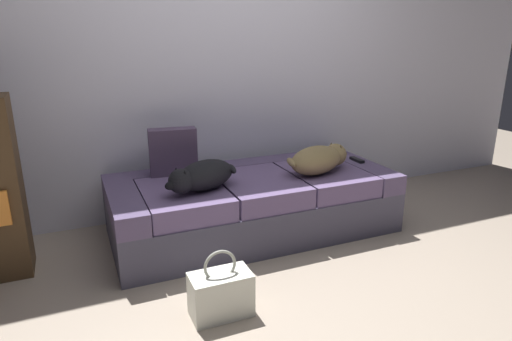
% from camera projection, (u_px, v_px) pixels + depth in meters
% --- Properties ---
extents(ground_plane, '(10.00, 10.00, 0.00)m').
position_uv_depth(ground_plane, '(328.00, 305.00, 2.44)').
color(ground_plane, gray).
extents(back_wall, '(6.40, 0.10, 2.80)m').
position_uv_depth(back_wall, '(223.00, 38.00, 3.49)').
color(back_wall, silver).
rests_on(back_wall, ground).
extents(couch, '(2.05, 0.91, 0.44)m').
position_uv_depth(couch, '(253.00, 204.00, 3.30)').
color(couch, '#434154').
rests_on(couch, ground).
extents(dog_dark, '(0.55, 0.39, 0.20)m').
position_uv_depth(dog_dark, '(202.00, 176.00, 2.89)').
color(dog_dark, black).
rests_on(dog_dark, couch).
extents(dog_tan, '(0.59, 0.37, 0.21)m').
position_uv_depth(dog_tan, '(319.00, 159.00, 3.26)').
color(dog_tan, olive).
rests_on(dog_tan, couch).
extents(tv_remote, '(0.05, 0.15, 0.02)m').
position_uv_depth(tv_remote, '(357.00, 160.00, 3.58)').
color(tv_remote, black).
rests_on(tv_remote, couch).
extents(throw_pillow, '(0.35, 0.16, 0.34)m').
position_uv_depth(throw_pillow, '(173.00, 152.00, 3.21)').
color(throw_pillow, '#4B3B55').
rests_on(throw_pillow, couch).
extents(handbag, '(0.32, 0.18, 0.38)m').
position_uv_depth(handbag, '(221.00, 294.00, 2.32)').
color(handbag, white).
rests_on(handbag, ground).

